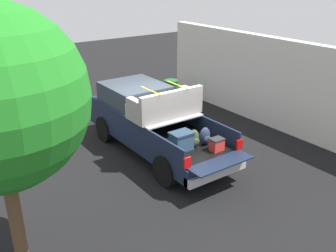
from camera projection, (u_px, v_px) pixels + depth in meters
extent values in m
plane|color=black|center=(157.00, 152.00, 11.89)|extent=(40.00, 40.00, 0.00)
cube|color=#162138|center=(157.00, 134.00, 11.65)|extent=(5.50, 1.92, 0.44)
cube|color=black|center=(180.00, 140.00, 10.66)|extent=(2.80, 1.80, 0.04)
cube|color=#162138|center=(153.00, 141.00, 10.07)|extent=(2.80, 0.06, 0.50)
cube|color=#162138|center=(206.00, 125.00, 11.07)|extent=(2.80, 0.06, 0.50)
cube|color=#162138|center=(153.00, 118.00, 11.60)|extent=(0.06, 1.80, 0.50)
cube|color=#162138|center=(221.00, 163.00, 9.40)|extent=(0.55, 1.80, 0.04)
cube|color=#B2B2B7|center=(165.00, 116.00, 11.05)|extent=(1.25, 1.92, 0.04)
cube|color=#162138|center=(134.00, 108.00, 12.49)|extent=(2.30, 1.92, 0.50)
cube|color=#2D3842|center=(135.00, 93.00, 12.21)|extent=(1.94, 1.76, 0.58)
cube|color=#162138|center=(114.00, 99.00, 13.53)|extent=(0.40, 1.82, 0.38)
cube|color=#B2B2B7|center=(216.00, 172.00, 9.65)|extent=(0.24, 1.92, 0.24)
cube|color=red|center=(187.00, 163.00, 9.06)|extent=(0.06, 0.20, 0.28)
cube|color=red|center=(239.00, 145.00, 10.00)|extent=(0.06, 0.20, 0.28)
cylinder|color=black|center=(105.00, 129.00, 12.57)|extent=(0.85, 0.30, 0.85)
cylinder|color=black|center=(150.00, 118.00, 13.52)|extent=(0.85, 0.30, 0.85)
cylinder|color=black|center=(166.00, 171.00, 9.94)|extent=(0.85, 0.30, 0.85)
cylinder|color=black|center=(216.00, 153.00, 10.89)|extent=(0.85, 0.30, 0.85)
cube|color=#335170|center=(181.00, 142.00, 9.97)|extent=(0.40, 0.55, 0.45)
cube|color=#23394E|center=(182.00, 133.00, 9.87)|extent=(0.44, 0.59, 0.05)
ellipsoid|color=#384728|center=(194.00, 138.00, 10.15)|extent=(0.20, 0.33, 0.49)
ellipsoid|color=#384728|center=(196.00, 142.00, 10.09)|extent=(0.09, 0.23, 0.21)
ellipsoid|color=#283351|center=(205.00, 136.00, 10.29)|extent=(0.20, 0.35, 0.49)
ellipsoid|color=#283351|center=(207.00, 140.00, 10.24)|extent=(0.09, 0.24, 0.21)
cube|color=red|center=(217.00, 145.00, 9.96)|extent=(0.26, 0.34, 0.30)
cube|color=#262628|center=(217.00, 139.00, 9.90)|extent=(0.28, 0.36, 0.04)
cube|color=#9E9993|center=(164.00, 108.00, 10.96)|extent=(0.91, 2.10, 0.42)
cube|color=#9E9993|center=(172.00, 98.00, 10.53)|extent=(0.16, 2.10, 0.40)
cube|color=#9E9993|center=(135.00, 103.00, 10.37)|extent=(0.67, 0.20, 0.22)
cube|color=#9E9993|center=(189.00, 92.00, 11.39)|extent=(0.67, 0.20, 0.22)
cube|color=yellow|center=(150.00, 90.00, 10.47)|extent=(1.01, 0.03, 0.02)
cube|color=yellow|center=(178.00, 85.00, 10.98)|extent=(1.01, 0.03, 0.02)
cube|color=silver|center=(279.00, 85.00, 13.28)|extent=(11.48, 0.36, 3.18)
cylinder|color=brown|center=(14.00, 210.00, 6.95)|extent=(0.25, 0.25, 2.43)
cylinder|color=#1E592D|center=(171.00, 92.00, 16.29)|extent=(0.56, 0.56, 0.90)
cylinder|color=#1E592D|center=(171.00, 81.00, 16.10)|extent=(0.60, 0.60, 0.08)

